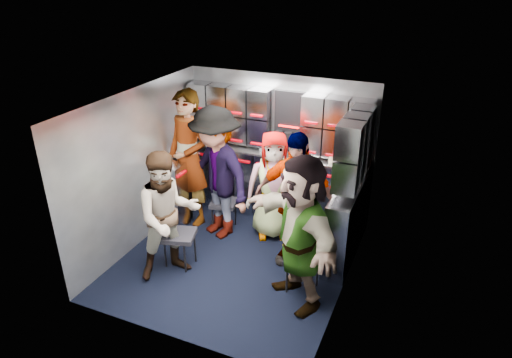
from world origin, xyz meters
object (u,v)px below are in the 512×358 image
at_px(jump_seat_near_right, 303,259).
at_px(attendant_standing, 188,159).
at_px(attendant_arc_c, 273,186).
at_px(attendant_arc_e, 300,232).
at_px(jump_seat_center, 277,202).
at_px(attendant_arc_b, 216,174).
at_px(attendant_arc_d, 295,200).
at_px(jump_seat_mid_left, 224,204).
at_px(jump_seat_mid_right, 298,229).
at_px(attendant_arc_a, 168,216).
at_px(jump_seat_near_left, 179,237).

relative_size(jump_seat_near_right, attendant_standing, 0.24).
distance_m(attendant_arc_c, attendant_arc_e, 1.40).
xyz_separation_m(jump_seat_near_right, attendant_standing, (-2.01, 0.90, 0.57)).
bearing_deg(attendant_standing, jump_seat_near_right, -8.46).
bearing_deg(jump_seat_center, attendant_arc_c, -90.00).
height_order(attendant_arc_b, attendant_arc_d, attendant_arc_b).
xyz_separation_m(jump_seat_near_right, attendant_arc_b, (-1.48, 0.71, 0.51)).
height_order(jump_seat_mid_left, jump_seat_mid_right, jump_seat_mid_left).
distance_m(jump_seat_mid_right, attendant_arc_d, 0.54).
bearing_deg(attendant_standing, attendant_arc_b, -3.32).
relative_size(jump_seat_center, attendant_arc_c, 0.31).
bearing_deg(jump_seat_mid_left, jump_seat_mid_right, -9.93).
bearing_deg(attendant_arc_c, attendant_standing, 159.68).
height_order(jump_seat_near_right, attendant_arc_b, attendant_arc_b).
xyz_separation_m(jump_seat_center, attendant_arc_a, (-0.81, -1.49, 0.38)).
bearing_deg(jump_seat_mid_right, jump_seat_near_left, -147.14).
distance_m(attendant_arc_b, attendant_arc_d, 1.20).
relative_size(attendant_standing, attendant_arc_d, 1.13).
height_order(jump_seat_mid_right, attendant_arc_b, attendant_arc_b).
relative_size(jump_seat_mid_right, attendant_arc_d, 0.23).
distance_m(jump_seat_near_left, attendant_standing, 1.27).
xyz_separation_m(attendant_arc_a, attendant_arc_b, (0.10, 1.03, 0.13)).
bearing_deg(jump_seat_center, jump_seat_near_right, -57.04).
distance_m(attendant_standing, attendant_arc_c, 1.27).
height_order(jump_seat_mid_left, attendant_arc_b, attendant_arc_b).
height_order(jump_seat_mid_right, attendant_arc_a, attendant_arc_a).
height_order(jump_seat_near_left, jump_seat_mid_right, jump_seat_near_left).
xyz_separation_m(jump_seat_near_left, jump_seat_mid_right, (1.28, 0.83, -0.04)).
bearing_deg(jump_seat_near_right, attendant_arc_b, 154.19).
bearing_deg(jump_seat_mid_right, attendant_arc_a, -141.81).
bearing_deg(jump_seat_center, jump_seat_near_left, -121.68).
bearing_deg(jump_seat_mid_right, jump_seat_near_right, -66.98).
height_order(attendant_arc_b, attendant_arc_c, attendant_arc_b).
xyz_separation_m(jump_seat_center, jump_seat_mid_right, (0.47, -0.49, -0.06)).
height_order(jump_seat_near_left, jump_seat_mid_left, jump_seat_near_left).
xyz_separation_m(jump_seat_near_left, attendant_standing, (-0.44, 1.04, 0.58)).
bearing_deg(attendant_arc_e, attendant_standing, -167.09).
xyz_separation_m(jump_seat_mid_left, attendant_arc_c, (0.72, 0.10, 0.39)).
distance_m(attendant_arc_b, attendant_arc_c, 0.79).
relative_size(attendant_arc_a, attendant_arc_e, 0.91).
bearing_deg(jump_seat_near_left, jump_seat_center, 58.32).
xyz_separation_m(jump_seat_mid_right, attendant_arc_b, (-1.18, 0.03, 0.57)).
height_order(jump_seat_center, attendant_arc_a, attendant_arc_a).
bearing_deg(jump_seat_center, attendant_arc_b, -147.30).
xyz_separation_m(jump_seat_center, attendant_arc_e, (0.76, -1.35, 0.46)).
distance_m(jump_seat_center, jump_seat_mid_right, 0.68).
relative_size(jump_seat_mid_right, attendant_standing, 0.21).
bearing_deg(attendant_arc_c, attendant_arc_d, -70.79).
height_order(jump_seat_center, attendant_arc_c, attendant_arc_c).
distance_m(jump_seat_near_left, attendant_arc_c, 1.44).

